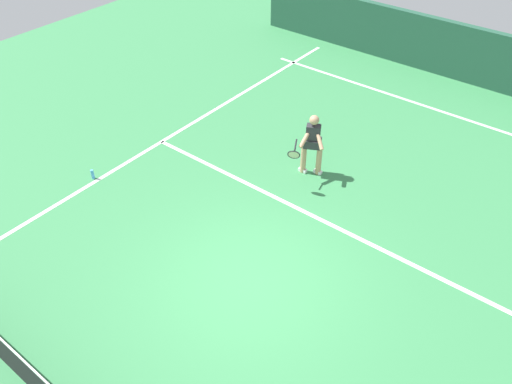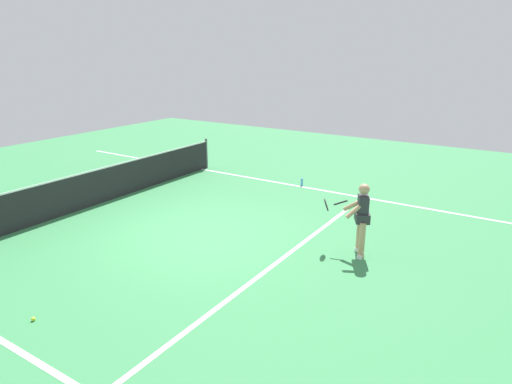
% 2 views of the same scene
% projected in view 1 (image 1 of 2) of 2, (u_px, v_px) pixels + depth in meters
% --- Properties ---
extents(ground_plane, '(27.65, 27.65, 0.00)m').
position_uv_depth(ground_plane, '(251.00, 280.00, 9.85)').
color(ground_plane, '#38844C').
extents(court_back_wall, '(14.46, 0.24, 1.67)m').
position_uv_depth(court_back_wall, '(467.00, 54.00, 15.63)').
color(court_back_wall, '#23513D').
rests_on(court_back_wall, ground).
extents(baseline_marking, '(10.46, 0.10, 0.01)m').
position_uv_depth(baseline_marking, '(431.00, 108.00, 14.81)').
color(baseline_marking, white).
rests_on(baseline_marking, ground).
extents(service_line_marking, '(9.46, 0.10, 0.01)m').
position_uv_depth(service_line_marking, '(316.00, 217.00, 11.21)').
color(service_line_marking, white).
rests_on(service_line_marking, ground).
extents(sideline_right_marking, '(0.10, 19.27, 0.01)m').
position_uv_depth(sideline_right_marking, '(92.00, 184.00, 12.12)').
color(sideline_right_marking, white).
rests_on(sideline_right_marking, ground).
extents(tennis_player, '(0.68, 1.13, 1.55)m').
position_uv_depth(tennis_player, '(312.00, 143.00, 11.91)').
color(tennis_player, tan).
rests_on(tennis_player, ground).
extents(water_bottle, '(0.07, 0.07, 0.24)m').
position_uv_depth(water_bottle, '(93.00, 174.00, 12.20)').
color(water_bottle, '#4C9EE5').
rests_on(water_bottle, ground).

